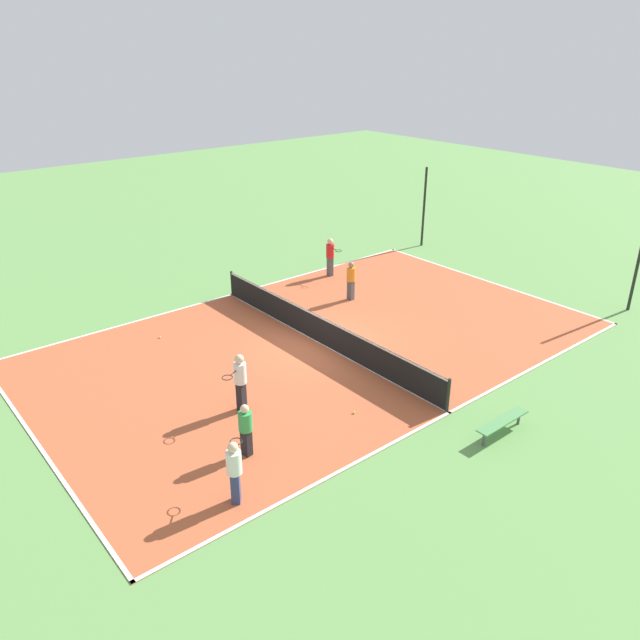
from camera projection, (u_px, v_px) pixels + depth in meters
name	position (u px, v px, depth m)	size (l,w,h in m)	color
ground_plane	(320.00, 343.00, 22.12)	(80.00, 80.00, 0.00)	#60934C
court_surface	(320.00, 343.00, 22.12)	(11.86, 19.44, 0.02)	#B75633
tennis_net	(320.00, 329.00, 21.89)	(11.66, 0.10, 1.07)	black
bench	(503.00, 422.00, 16.87)	(0.36, 1.88, 0.45)	#4C8C4C
player_far_white	(234.00, 468.00, 14.15)	(0.94, 0.84, 1.64)	navy
player_coach_red	(330.00, 254.00, 27.95)	(0.95, 0.38, 1.75)	#4C4C51
player_center_orange	(351.00, 278.00, 25.40)	(0.39, 0.39, 1.63)	#4C4C51
player_far_green	(246.00, 427.00, 15.82)	(0.42, 0.42, 1.50)	black
player_near_white	(240.00, 378.00, 17.69)	(0.67, 0.99, 1.79)	black
tennis_ball_right_alley	(419.00, 392.00, 18.94)	(0.07, 0.07, 0.07)	#CCE033
tennis_ball_left_sideline	(160.00, 337.00, 22.43)	(0.07, 0.07, 0.07)	#CCE033
tennis_ball_far_baseline	(354.00, 412.00, 17.91)	(0.07, 0.07, 0.07)	#CCE033
fence_post_back_left	(424.00, 207.00, 31.75)	(0.12, 0.12, 4.05)	black
fence_post_back_right	(638.00, 262.00, 24.02)	(0.12, 0.12, 4.05)	black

